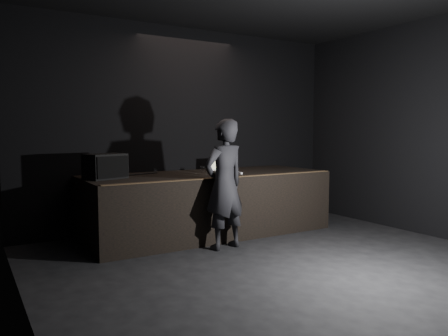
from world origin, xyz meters
name	(u,v)px	position (x,y,z in m)	size (l,w,h in m)	color
ground	(324,282)	(0.00, 0.00, 0.00)	(7.00, 7.00, 0.00)	black
room_walls	(328,101)	(0.00, 0.00, 2.02)	(6.10, 7.10, 3.52)	black
stage_riser	(208,203)	(0.00, 2.73, 0.50)	(4.00, 1.50, 1.00)	black
riser_lip	(230,177)	(0.00, 2.02, 1.01)	(3.92, 0.10, 0.01)	brown
stage_monitor	(105,166)	(-1.67, 2.79, 1.18)	(0.64, 0.54, 0.37)	black
cable	(130,175)	(-1.21, 3.06, 1.01)	(0.02, 0.02, 1.02)	black
laptop	(221,168)	(0.38, 2.94, 1.06)	(0.35, 0.31, 0.22)	white
beer_can	(222,170)	(0.09, 2.40, 1.07)	(0.06, 0.06, 0.14)	silver
plastic_cup	(203,169)	(0.01, 2.90, 1.05)	(0.08, 0.08, 0.11)	white
wii_remote	(239,173)	(0.39, 2.39, 1.01)	(0.04, 0.16, 0.03)	silver
person	(224,184)	(-0.25, 1.78, 0.93)	(0.68, 0.45, 1.87)	black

